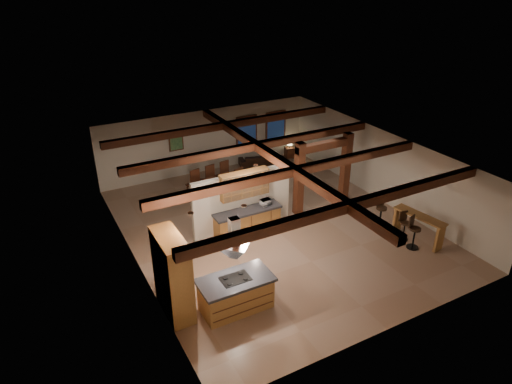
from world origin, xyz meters
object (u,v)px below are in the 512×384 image
(dining_table, at_px, (217,189))
(bar_counter, at_px, (419,223))
(sofa, at_px, (259,160))
(kitchen_island, at_px, (236,293))

(dining_table, distance_m, bar_counter, 7.97)
(bar_counter, bearing_deg, sofa, 100.96)
(kitchen_island, bearing_deg, bar_counter, 1.54)
(kitchen_island, xyz_separation_m, bar_counter, (7.14, 0.19, 0.15))
(kitchen_island, distance_m, dining_table, 7.01)
(kitchen_island, height_order, bar_counter, kitchen_island)
(dining_table, bearing_deg, bar_counter, -36.72)
(sofa, relative_size, bar_counter, 0.96)
(sofa, bearing_deg, bar_counter, 115.68)
(kitchen_island, distance_m, bar_counter, 7.14)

